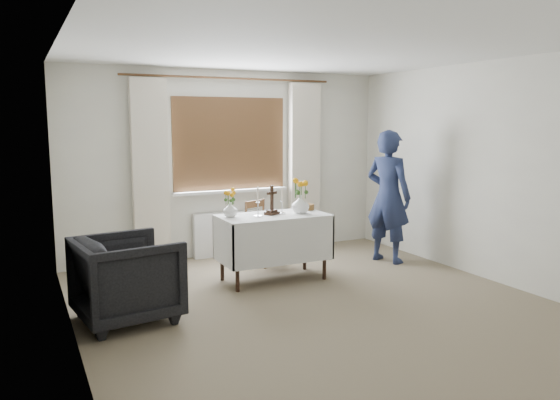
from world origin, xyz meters
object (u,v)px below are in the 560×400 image
Objects in this scene: person at (388,197)px; flower_vase_left at (230,210)px; wooden_chair at (264,233)px; altar_table at (273,248)px; flower_vase_right at (300,204)px; armchair at (127,279)px; wooden_cross at (272,200)px.

flower_vase_left is (-2.19, -0.04, -0.01)m from person.
person is at bearing -44.25° from wooden_chair.
flower_vase_right is (0.33, -0.04, 0.49)m from altar_table.
wooden_chair is 2.35m from armchair.
wooden_cross is at bearing -130.02° from wooden_chair.
wooden_cross is 0.50m from flower_vase_left.
wooden_chair is 4.92× the size of flower_vase_left.
flower_vase_left is at bearing 151.42° from wooden_cross.
wooden_cross is at bearing 71.10° from person.
flower_vase_right is (0.13, -0.74, 0.46)m from wooden_chair.
wooden_cross is (1.75, 0.62, 0.53)m from armchair.
armchair is (-1.76, -0.59, 0.01)m from altar_table.
armchair is 4.06× the size of flower_vase_right.
wooden_cross reaches higher than altar_table.
flower_vase_left is at bearing -161.38° from wooden_chair.
flower_vase_left is at bearing 170.18° from altar_table.
flower_vase_right reaches higher than wooden_chair.
person is (1.70, 0.12, 0.48)m from altar_table.
flower_vase_right is (0.33, -0.07, -0.06)m from wooden_cross.
wooden_cross is at bearing 96.97° from altar_table.
flower_vase_left is (-0.69, -0.62, 0.44)m from wooden_chair.
wooden_cross is (-0.00, 0.03, 0.55)m from altar_table.
armchair is at bearing -151.88° from flower_vase_left.
altar_table is at bearing -9.82° from flower_vase_left.
person is at bearing -19.03° from wooden_cross.
person is at bearing 4.12° from altar_table.
wooden_chair is 2.45× the size of wooden_cross.
armchair is at bearing -169.67° from wooden_chair.
altar_table is at bearing -105.17° from wooden_cross.
altar_table is 0.55m from wooden_cross.
wooden_cross is 0.34m from flower_vase_right.
wooden_chair is 1.67m from person.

